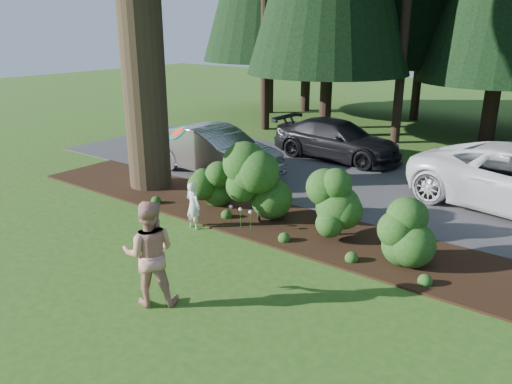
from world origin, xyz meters
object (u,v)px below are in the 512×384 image
at_px(car_silver_wagon, 215,150).
at_px(frisbee, 178,133).
at_px(car_dark_suv, 337,140).
at_px(adult, 150,253).
at_px(child, 193,205).

bearing_deg(car_silver_wagon, frisbee, -146.34).
height_order(car_dark_suv, adult, adult).
distance_m(adult, frisbee, 3.92).
bearing_deg(frisbee, adult, -53.00).
xyz_separation_m(car_silver_wagon, child, (2.63, -3.75, -0.23)).
distance_m(car_silver_wagon, car_dark_suv, 4.70).
height_order(car_silver_wagon, frisbee, frisbee).
bearing_deg(car_dark_suv, car_silver_wagon, 153.13).
distance_m(car_dark_suv, frisbee, 8.00).
bearing_deg(adult, car_dark_suv, -119.18).
height_order(car_dark_suv, child, car_dark_suv).
xyz_separation_m(adult, frisbee, (-2.22, 2.95, 1.33)).
relative_size(child, adult, 0.61).
distance_m(child, frisbee, 1.76).
relative_size(car_silver_wagon, car_dark_suv, 0.98).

